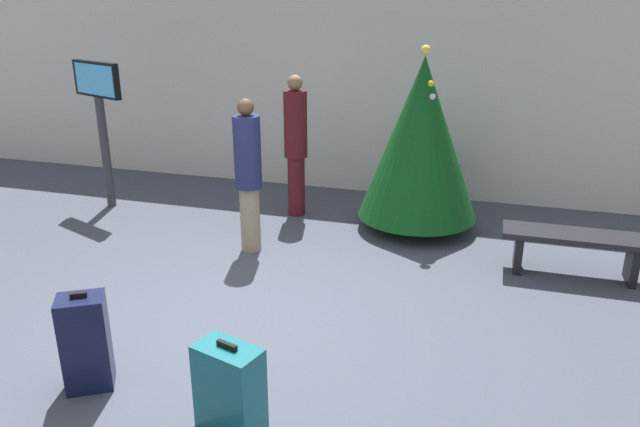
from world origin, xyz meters
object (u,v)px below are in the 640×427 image
flight_info_kiosk (100,107)px  traveller_1 (248,172)px  suitcase_3 (86,343)px  holiday_tree (421,139)px  waiting_bench (576,244)px  suitcase_1 (230,388)px  traveller_0 (296,142)px

flight_info_kiosk → traveller_1: size_ratio=1.13×
traveller_1 → suitcase_3: 2.84m
traveller_1 → holiday_tree: bearing=35.0°
flight_info_kiosk → waiting_bench: size_ratio=1.33×
flight_info_kiosk → suitcase_1: bearing=-46.7°
traveller_0 → suitcase_3: (-0.29, -4.08, -0.62)m
suitcase_3 → waiting_bench: bearing=40.0°
suitcase_1 → traveller_0: bearing=102.6°
waiting_bench → flight_info_kiosk: bearing=174.8°
suitcase_1 → waiting_bench: bearing=52.6°
traveller_1 → suitcase_1: bearing=-69.8°
suitcase_1 → flight_info_kiosk: bearing=133.3°
waiting_bench → suitcase_3: suitcase_3 is taller
flight_info_kiosk → traveller_0: flight_info_kiosk is taller
flight_info_kiosk → traveller_1: 2.70m
waiting_bench → suitcase_1: size_ratio=2.22×
holiday_tree → waiting_bench: bearing=-26.6°
traveller_1 → suitcase_3: size_ratio=2.23×
flight_info_kiosk → waiting_bench: flight_info_kiosk is taller
flight_info_kiosk → traveller_1: bearing=-19.5°
waiting_bench → traveller_0: size_ratio=0.80×
holiday_tree → suitcase_3: size_ratio=2.87×
waiting_bench → traveller_0: (-3.43, 0.97, 0.64)m
suitcase_3 → traveller_0: bearing=86.0°
traveller_0 → suitcase_3: size_ratio=2.36×
holiday_tree → suitcase_1: size_ratio=3.37×
traveller_0 → traveller_1: (-0.12, -1.30, -0.06)m
waiting_bench → traveller_0: bearing=164.2°
holiday_tree → suitcase_1: holiday_tree is taller
flight_info_kiosk → suitcase_1: 5.33m
flight_info_kiosk → traveller_0: bearing=8.9°
suitcase_1 → suitcase_3: size_ratio=0.85×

